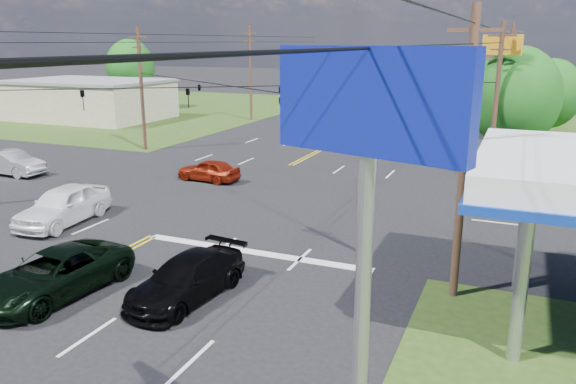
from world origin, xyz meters
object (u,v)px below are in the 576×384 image
at_px(pickup_white, 63,205).
at_px(polesign_se, 366,196).
at_px(pole_nw, 141,87).
at_px(pole_right_far, 508,78).
at_px(tree_far_l, 130,67).
at_px(suv_black, 187,278).
at_px(tree_right_b, 551,94).
at_px(tree_right_a, 515,98).
at_px(retail_nw, 90,101).
at_px(pole_ne, 496,101).
at_px(pole_se, 464,154).
at_px(sedan_silver, 11,163).
at_px(pickup_dkgreen, 55,274).
at_px(pole_left_far, 250,72).

height_order(pickup_white, polesign_se, polesign_se).
distance_m(pole_nw, pole_right_far, 32.20).
relative_size(tree_far_l, suv_black, 1.77).
bearing_deg(tree_right_b, tree_right_a, -101.77).
bearing_deg(pole_nw, tree_far_l, 129.56).
bearing_deg(retail_nw, pickup_white, -50.24).
bearing_deg(pole_right_far, suv_black, -101.44).
height_order(retail_nw, pole_ne, pole_ne).
xyz_separation_m(pole_nw, tree_far_l, (-19.00, 23.00, 0.28)).
height_order(pole_right_far, polesign_se, pole_right_far).
relative_size(pole_se, suv_black, 1.93).
bearing_deg(sedan_silver, pickup_dkgreen, -127.07).
relative_size(pole_right_far, sedan_silver, 2.10).
bearing_deg(retail_nw, pickup_dkgreen, -49.84).
distance_m(pickup_dkgreen, pickup_white, 8.27).
relative_size(pickup_dkgreen, pickup_white, 1.05).
relative_size(retail_nw, sedan_silver, 3.35).
xyz_separation_m(pole_se, suv_black, (-8.23, -3.65, -4.20)).
relative_size(pole_ne, sedan_silver, 1.99).
relative_size(pickup_dkgreen, suv_black, 1.12).
height_order(retail_nw, tree_far_l, tree_far_l).
relative_size(tree_right_b, suv_black, 1.44).
relative_size(retail_nw, pickup_dkgreen, 2.89).
distance_m(pole_nw, pole_left_far, 19.00).
bearing_deg(pole_nw, tree_right_a, 6.34).
bearing_deg(pole_right_far, pole_nw, -143.84).
xyz_separation_m(sedan_silver, polesign_se, (28.64, -19.56, 5.83)).
xyz_separation_m(suv_black, polesign_se, (8.23, -8.48, 5.90)).
bearing_deg(pole_left_far, pole_right_far, 0.00).
bearing_deg(pickup_white, pole_left_far, 97.88).
distance_m(pole_se, pole_left_far, 45.22).
height_order(pole_ne, tree_far_l, pole_ne).
bearing_deg(polesign_se, pole_se, 90.00).
xyz_separation_m(pole_se, polesign_se, (-0.00, -12.14, 1.70)).
relative_size(pole_se, tree_far_l, 1.09).
bearing_deg(suv_black, pole_se, 30.30).
bearing_deg(pole_right_far, pole_ne, -90.00).
distance_m(pole_ne, sedan_silver, 30.81).
xyz_separation_m(tree_right_b, tree_far_l, (-48.50, 8.00, 0.98)).
height_order(suv_black, polesign_se, polesign_se).
distance_m(pole_right_far, polesign_se, 49.16).
bearing_deg(sedan_silver, pole_left_far, -4.27).
distance_m(pole_se, pole_nw, 31.62).
bearing_deg(pickup_dkgreen, pole_se, 27.67).
bearing_deg(tree_right_a, tree_right_b, 78.23).
relative_size(tree_far_l, polesign_se, 1.05).
bearing_deg(retail_nw, pole_left_far, 19.44).
bearing_deg(pole_se, pole_ne, 90.00).
bearing_deg(pole_ne, tree_far_l, 152.93).
bearing_deg(suv_black, pole_right_far, 84.92).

